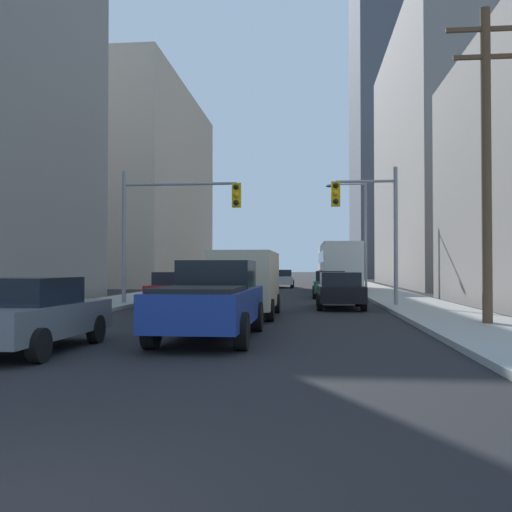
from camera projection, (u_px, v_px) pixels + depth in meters
sidewalk_left at (214, 284)px, 53.86m from camera, size 3.29×160.00×0.15m
sidewalk_right at (360, 285)px, 52.52m from camera, size 3.29×160.00×0.15m
city_bus at (338, 265)px, 40.89m from camera, size 2.70×11.54×3.40m
pickup_truck_blue at (212, 300)px, 13.49m from camera, size 2.20×5.42×1.90m
cargo_van_beige at (246, 280)px, 19.46m from camera, size 2.16×5.22×2.26m
sedan_grey at (30, 314)px, 11.40m from camera, size 1.95×4.26×1.52m
sedan_red at (175, 289)px, 24.49m from camera, size 1.95×4.24×1.52m
sedan_black at (340, 290)px, 23.30m from camera, size 1.95×4.24×1.52m
sedan_green at (330, 284)px, 31.58m from camera, size 1.95×4.20×1.52m
sedan_silver at (282, 279)px, 47.05m from camera, size 1.97×4.27×1.52m
traffic_signal_near_left at (175, 213)px, 24.53m from camera, size 5.33×0.44×6.00m
traffic_signal_near_right at (368, 214)px, 23.72m from camera, size 2.81×0.44×6.00m
utility_pole_right at (486, 158)px, 15.83m from camera, size 2.20×0.28×9.14m
street_lamp_right at (359, 225)px, 37.21m from camera, size 2.74×0.32×7.50m
building_left_mid_office at (110, 190)px, 57.08m from camera, size 16.81×25.95×19.42m
building_right_mid_block at (494, 158)px, 51.11m from camera, size 18.36×29.13×23.50m
building_right_far_highrise at (430, 97)px, 92.87m from camera, size 25.02×23.82×60.47m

